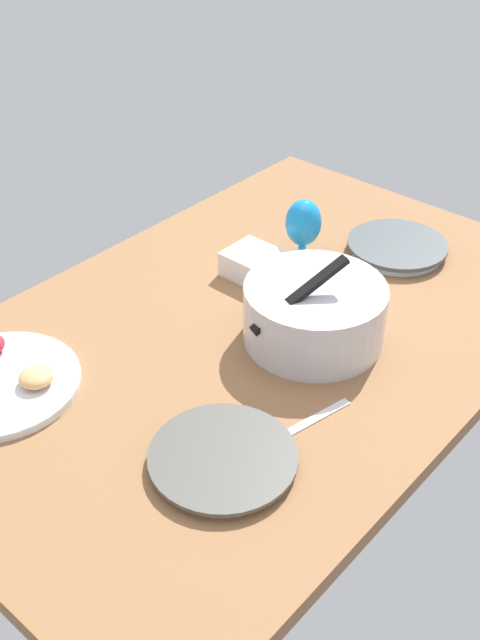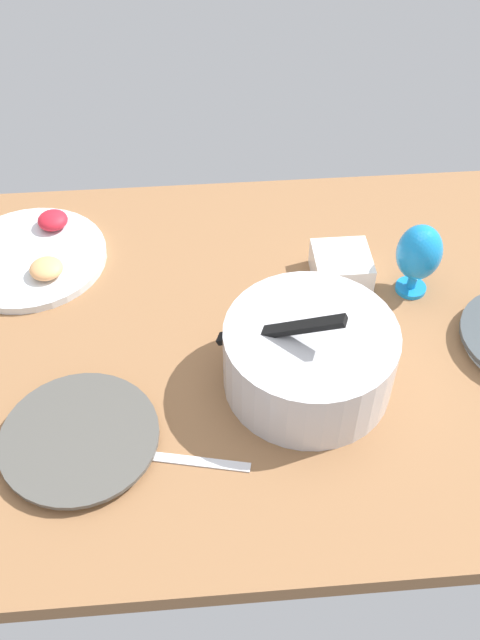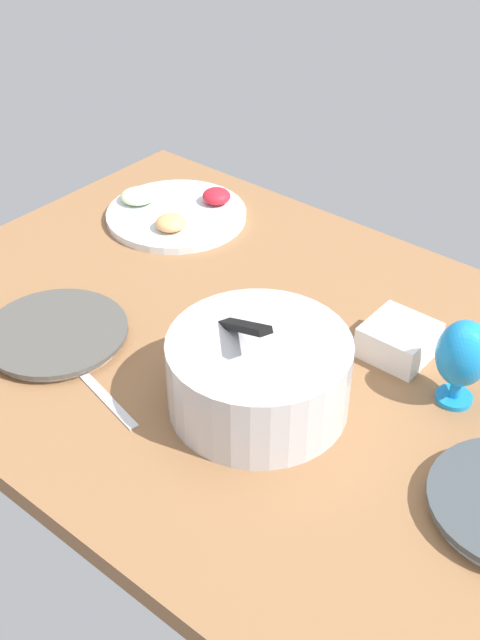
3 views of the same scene
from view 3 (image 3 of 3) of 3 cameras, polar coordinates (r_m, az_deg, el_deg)
ground_plane at (r=152.15cm, az=2.54°, el=-3.14°), size 160.00×104.00×4.00cm
dinner_plate_right at (r=158.00cm, az=-12.99°, el=-0.99°), size 27.88×27.88×2.32cm
mixing_bowl at (r=135.68cm, az=1.34°, el=-3.70°), size 32.22×31.41×21.17cm
fruit_platter at (r=194.24cm, az=-4.62°, el=7.65°), size 33.66×33.66×5.39cm
hurricane_glass_blue at (r=140.03cm, az=15.61°, el=-2.46°), size 9.29×9.29×16.75cm
square_bowl_white at (r=151.95cm, az=11.27°, el=-1.30°), size 12.07×12.07×6.44cm
fork_by_right_plate at (r=143.08cm, az=-9.45°, el=-5.57°), size 17.97×5.62×0.60cm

